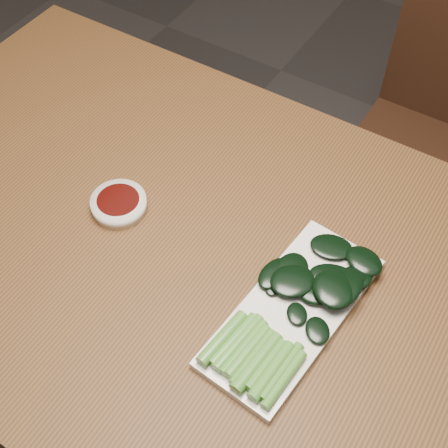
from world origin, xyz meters
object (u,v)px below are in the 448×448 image
at_px(sauce_bowl, 119,204).
at_px(gai_lan, 294,313).
at_px(serving_plate, 292,312).
at_px(table, 217,282).

distance_m(sauce_bowl, gai_lan, 0.35).
height_order(serving_plate, gai_lan, gai_lan).
bearing_deg(serving_plate, sauce_bowl, 175.94).
distance_m(serving_plate, gai_lan, 0.02).
relative_size(serving_plate, gai_lan, 1.04).
bearing_deg(sauce_bowl, serving_plate, -4.06).
xyz_separation_m(table, gai_lan, (0.16, -0.04, 0.10)).
bearing_deg(sauce_bowl, gai_lan, -5.61).
height_order(table, serving_plate, serving_plate).
bearing_deg(gai_lan, serving_plate, 122.17).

